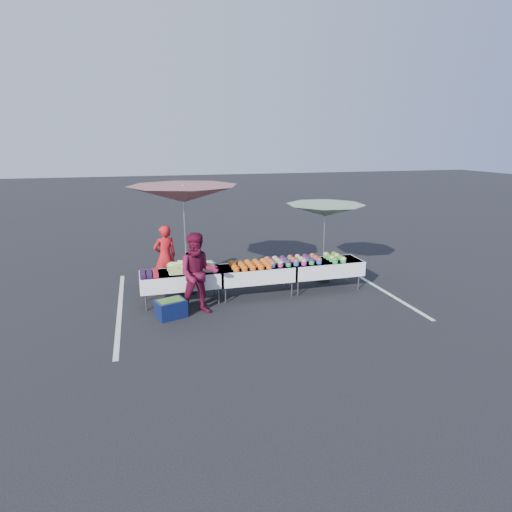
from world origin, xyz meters
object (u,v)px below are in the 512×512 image
object	(u,v)px
table_center	(256,273)
table_right	(324,267)
umbrella_right	(325,211)
umbrella_left	(183,195)
customer	(198,274)
vendor	(165,256)
storage_bin	(171,308)
table_left	(181,279)

from	to	relation	value
table_center	table_right	size ratio (longest dim) A/B	1.00
table_right	umbrella_right	bearing A→B (deg)	68.69
umbrella_right	umbrella_left	bearing A→B (deg)	179.39
customer	vendor	bearing A→B (deg)	109.44
vendor	storage_bin	world-z (taller)	vendor
table_right	umbrella_left	size ratio (longest dim) A/B	0.67
customer	table_center	bearing A→B (deg)	30.42
umbrella_left	storage_bin	xyz separation A→B (m)	(-0.52, -1.49, -2.23)
table_left	table_right	size ratio (longest dim) A/B	1.00
customer	storage_bin	distance (m)	0.94
customer	umbrella_left	distance (m)	2.10
table_right	vendor	size ratio (longest dim) A/B	1.15
table_left	storage_bin	world-z (taller)	table_left
table_center	umbrella_right	distance (m)	2.52
table_left	umbrella_right	xyz separation A→B (m)	(3.85, 0.64, 1.32)
table_left	table_center	bearing A→B (deg)	0.00
table_right	customer	xyz separation A→B (m)	(-3.30, -0.75, 0.32)
table_right	umbrella_right	size ratio (longest dim) A/B	0.72
umbrella_right	table_right	bearing A→B (deg)	-111.31
customer	umbrella_right	xyz separation A→B (m)	(3.55, 1.39, 1.00)
table_right	vendor	bearing A→B (deg)	161.81
table_center	umbrella_left	world-z (taller)	umbrella_left
table_center	customer	size ratio (longest dim) A/B	1.03
umbrella_right	storage_bin	xyz separation A→B (m)	(-4.17, -1.45, -1.70)
table_right	customer	distance (m)	3.39
table_right	vendor	xyz separation A→B (m)	(-3.86, 1.27, 0.23)
table_left	vendor	size ratio (longest dim) A/B	1.15
table_center	umbrella_left	distance (m)	2.54
umbrella_left	customer	bearing A→B (deg)	-86.19
vendor	umbrella_left	bearing A→B (deg)	113.33
table_center	storage_bin	size ratio (longest dim) A/B	2.64
table_right	umbrella_left	xyz separation A→B (m)	(-3.39, 0.68, 1.85)
table_left	table_center	xyz separation A→B (m)	(1.80, 0.00, 0.00)
table_left	table_right	world-z (taller)	same
table_left	umbrella_left	size ratio (longest dim) A/B	0.67
table_left	storage_bin	xyz separation A→B (m)	(-0.31, -0.81, -0.38)
table_center	table_right	xyz separation A→B (m)	(1.80, 0.00, 0.00)
vendor	umbrella_left	distance (m)	1.79
umbrella_left	table_right	bearing A→B (deg)	-11.40
table_left	storage_bin	size ratio (longest dim) A/B	2.64
table_center	umbrella_right	xyz separation A→B (m)	(2.05, 0.64, 1.32)
vendor	table_right	bearing A→B (deg)	146.34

